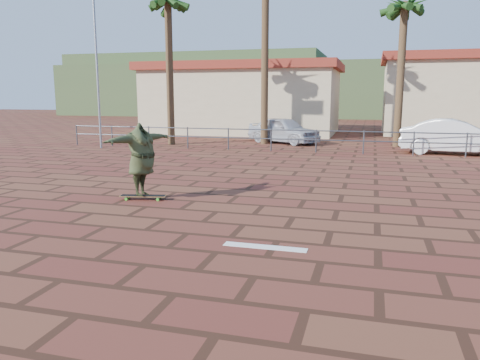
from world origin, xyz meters
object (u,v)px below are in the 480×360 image
car_white (456,137)px  skateboarder (142,160)px  car_silver (284,130)px  longboard (143,196)px

car_white → skateboarder: bearing=149.2°
car_silver → longboard: bearing=-154.0°
longboard → car_white: car_white is taller
longboard → car_silver: bearing=74.5°
longboard → skateboarder: size_ratio=0.53×
skateboarder → car_silver: 14.17m
car_white → longboard: bearing=149.2°
skateboarder → car_silver: size_ratio=0.53×
car_silver → car_white: 8.27m
car_silver → car_white: car_white is taller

